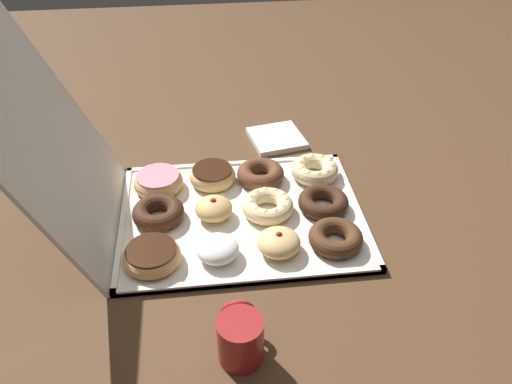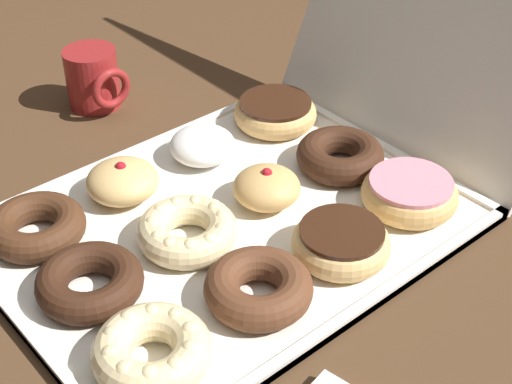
# 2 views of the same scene
# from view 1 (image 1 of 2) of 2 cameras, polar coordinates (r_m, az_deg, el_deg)

# --- Properties ---
(ground_plane) EXTENTS (3.00, 3.00, 0.00)m
(ground_plane) POSITION_cam_1_polar(r_m,az_deg,el_deg) (1.16, -1.59, -2.84)
(ground_plane) COLOR #4C331E
(donut_box) EXTENTS (0.41, 0.53, 0.01)m
(donut_box) POSITION_cam_1_polar(r_m,az_deg,el_deg) (1.15, -1.59, -2.63)
(donut_box) COLOR silver
(donut_box) RESTS_ON ground
(box_lid_open) EXTENTS (0.41, 0.23, 0.51)m
(box_lid_open) POSITION_cam_1_polar(r_m,az_deg,el_deg) (1.05, -22.96, 6.49)
(box_lid_open) COLOR silver
(box_lid_open) RESTS_ON ground
(chocolate_cake_ring_donut_0) EXTENTS (0.11, 0.11, 0.04)m
(chocolate_cake_ring_donut_0) POSITION_cam_1_polar(r_m,az_deg,el_deg) (1.08, 8.76, -5.00)
(chocolate_cake_ring_donut_0) COLOR #472816
(chocolate_cake_ring_donut_0) RESTS_ON donut_box
(chocolate_cake_ring_donut_1) EXTENTS (0.11, 0.11, 0.03)m
(chocolate_cake_ring_donut_1) POSITION_cam_1_polar(r_m,az_deg,el_deg) (1.17, 7.42, -1.11)
(chocolate_cake_ring_donut_1) COLOR #381E11
(chocolate_cake_ring_donut_1) RESTS_ON donut_box
(cruller_donut_2) EXTENTS (0.12, 0.12, 0.04)m
(cruller_donut_2) POSITION_cam_1_polar(r_m,az_deg,el_deg) (1.26, 6.47, 2.50)
(cruller_donut_2) COLOR beige
(cruller_donut_2) RESTS_ON donut_box
(jelly_filled_donut_3) EXTENTS (0.09, 0.09, 0.05)m
(jelly_filled_donut_3) POSITION_cam_1_polar(r_m,az_deg,el_deg) (1.05, 2.52, -5.57)
(jelly_filled_donut_3) COLOR #E5B770
(jelly_filled_donut_3) RESTS_ON donut_box
(cruller_donut_4) EXTENTS (0.11, 0.11, 0.04)m
(cruller_donut_4) POSITION_cam_1_polar(r_m,az_deg,el_deg) (1.14, 1.27, -1.43)
(cruller_donut_4) COLOR beige
(cruller_donut_4) RESTS_ON donut_box
(chocolate_cake_ring_donut_5) EXTENTS (0.11, 0.11, 0.04)m
(chocolate_cake_ring_donut_5) POSITION_cam_1_polar(r_m,az_deg,el_deg) (1.24, 0.50, 2.01)
(chocolate_cake_ring_donut_5) COLOR #59331E
(chocolate_cake_ring_donut_5) RESTS_ON donut_box
(powdered_filled_donut_6) EXTENTS (0.09, 0.09, 0.04)m
(powdered_filled_donut_6) POSITION_cam_1_polar(r_m,az_deg,el_deg) (1.04, -4.26, -6.26)
(powdered_filled_donut_6) COLOR white
(powdered_filled_donut_6) RESTS_ON donut_box
(jelly_filled_donut_7) EXTENTS (0.08, 0.08, 0.05)m
(jelly_filled_donut_7) POSITION_cam_1_polar(r_m,az_deg,el_deg) (1.13, -4.67, -1.77)
(jelly_filled_donut_7) COLOR tan
(jelly_filled_donut_7) RESTS_ON donut_box
(chocolate_frosted_donut_8) EXTENTS (0.11, 0.11, 0.04)m
(chocolate_frosted_donut_8) POSITION_cam_1_polar(r_m,az_deg,el_deg) (1.24, -4.82, 1.85)
(chocolate_frosted_donut_8) COLOR #E5B770
(chocolate_frosted_donut_8) RESTS_ON donut_box
(chocolate_frosted_donut_9) EXTENTS (0.12, 0.12, 0.04)m
(chocolate_frosted_donut_9) POSITION_cam_1_polar(r_m,az_deg,el_deg) (1.05, -11.41, -6.88)
(chocolate_frosted_donut_9) COLOR tan
(chocolate_frosted_donut_9) RESTS_ON donut_box
(chocolate_cake_ring_donut_10) EXTENTS (0.11, 0.11, 0.04)m
(chocolate_cake_ring_donut_10) POSITION_cam_1_polar(r_m,az_deg,el_deg) (1.15, -10.72, -2.22)
(chocolate_cake_ring_donut_10) COLOR #381E11
(chocolate_cake_ring_donut_10) RESTS_ON donut_box
(pink_frosted_donut_11) EXTENTS (0.12, 0.12, 0.04)m
(pink_frosted_donut_11) POSITION_cam_1_polar(r_m,az_deg,el_deg) (1.23, -10.71, 1.16)
(pink_frosted_donut_11) COLOR tan
(pink_frosted_donut_11) RESTS_ON donut_box
(coffee_mug) EXTENTS (0.10, 0.08, 0.09)m
(coffee_mug) POSITION_cam_1_polar(r_m,az_deg,el_deg) (0.88, -1.74, -15.67)
(coffee_mug) COLOR maroon
(coffee_mug) RESTS_ON ground
(napkin_stack) EXTENTS (0.16, 0.16, 0.01)m
(napkin_stack) POSITION_cam_1_polar(r_m,az_deg,el_deg) (1.42, 2.28, 5.95)
(napkin_stack) COLOR white
(napkin_stack) RESTS_ON ground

